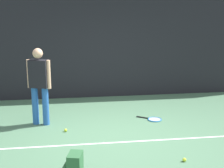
{
  "coord_description": "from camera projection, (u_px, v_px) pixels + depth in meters",
  "views": [
    {
      "loc": [
        -0.96,
        -6.39,
        2.69
      ],
      "look_at": [
        0.0,
        0.4,
        1.0
      ],
      "focal_mm": 54.82,
      "sensor_mm": 36.0,
      "label": 1
    }
  ],
  "objects": [
    {
      "name": "tennis_ball_by_fence",
      "position": [
        184.0,
        160.0,
        5.84
      ],
      "size": [
        0.07,
        0.07,
        0.07
      ],
      "primitive_type": "sphere",
      "color": "#CCE033",
      "rests_on": "ground"
    },
    {
      "name": "tennis_ball_near_player",
      "position": [
        66.0,
        130.0,
        7.17
      ],
      "size": [
        0.07,
        0.07,
        0.07
      ],
      "primitive_type": "sphere",
      "color": "#CCE033",
      "rests_on": "ground"
    },
    {
      "name": "tennis_racket",
      "position": [
        153.0,
        119.0,
        7.89
      ],
      "size": [
        0.6,
        0.49,
        0.03
      ],
      "rotation": [
        0.0,
        0.0,
        5.68
      ],
      "color": "black",
      "rests_on": "ground"
    },
    {
      "name": "ground_plane",
      "position": [
        115.0,
        137.0,
        6.92
      ],
      "size": [
        12.0,
        12.0,
        0.0
      ],
      "primitive_type": "plane",
      "color": "#4C7556"
    },
    {
      "name": "tennis_player",
      "position": [
        39.0,
        82.0,
        7.38
      ],
      "size": [
        0.51,
        0.33,
        1.7
      ],
      "rotation": [
        0.0,
        0.0,
        2.83
      ],
      "color": "#2659A5",
      "rests_on": "ground"
    },
    {
      "name": "backpack",
      "position": [
        74.0,
        167.0,
        5.2
      ],
      "size": [
        0.34,
        0.34,
        0.44
      ],
      "rotation": [
        0.0,
        0.0,
        4.46
      ],
      "color": "#2D6038",
      "rests_on": "ground"
    },
    {
      "name": "back_fence",
      "position": [
        99.0,
        49.0,
        9.47
      ],
      "size": [
        10.0,
        0.1,
        2.75
      ],
      "primitive_type": "cube",
      "color": "black",
      "rests_on": "ground"
    },
    {
      "name": "court_line",
      "position": [
        117.0,
        142.0,
        6.63
      ],
      "size": [
        9.0,
        0.05,
        0.0
      ],
      "primitive_type": "cube",
      "color": "white",
      "rests_on": "ground"
    }
  ]
}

